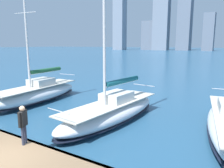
{
  "coord_description": "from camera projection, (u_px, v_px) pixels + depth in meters",
  "views": [
    {
      "loc": [
        -7.27,
        4.32,
        4.66
      ],
      "look_at": [
        -0.29,
        -7.14,
        2.2
      ],
      "focal_mm": 35.0,
      "sensor_mm": 36.0,
      "label": 1
    }
  ],
  "objects": [
    {
      "name": "dock_pier",
      "position": [
        8.0,
        156.0,
        8.17
      ],
      "size": [
        28.0,
        2.8,
        0.6
      ],
      "color": "#896B4C",
      "rests_on": "ground"
    },
    {
      "name": "sailboat_forest",
      "position": [
        37.0,
        93.0,
        17.73
      ],
      "size": [
        2.99,
        8.82,
        10.67
      ],
      "color": "silver",
      "rests_on": "ground"
    },
    {
      "name": "person_black_shirt",
      "position": [
        23.0,
        121.0,
        8.84
      ],
      "size": [
        0.36,
        0.55,
        1.63
      ],
      "color": "#2D3347",
      "rests_on": "dock_pier"
    },
    {
      "name": "sailboat_teal",
      "position": [
        112.0,
        110.0,
        13.22
      ],
      "size": [
        3.22,
        8.91,
        11.67
      ],
      "color": "white",
      "rests_on": "ground"
    }
  ]
}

